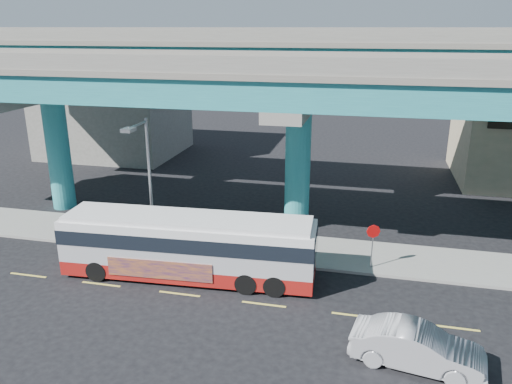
% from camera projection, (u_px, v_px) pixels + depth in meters
% --- Properties ---
extents(ground, '(120.00, 120.00, 0.00)m').
position_uv_depth(ground, '(265.00, 301.00, 22.45)').
color(ground, black).
rests_on(ground, ground).
extents(sidewalk, '(70.00, 4.00, 0.15)m').
position_uv_depth(sidewalk, '(286.00, 249.00, 27.51)').
color(sidewalk, gray).
rests_on(sidewalk, ground).
extents(lane_markings, '(58.00, 0.12, 0.01)m').
position_uv_depth(lane_markings, '(264.00, 304.00, 22.18)').
color(lane_markings, '#D8C64C').
rests_on(lane_markings, ground).
extents(viaduct, '(52.00, 12.40, 11.70)m').
position_uv_depth(viaduct, '(300.00, 75.00, 27.99)').
color(viaduct, '#20737C').
rests_on(viaduct, ground).
extents(building_concrete, '(12.00, 10.00, 9.00)m').
position_uv_depth(building_concrete, '(114.00, 107.00, 47.54)').
color(building_concrete, gray).
rests_on(building_concrete, ground).
extents(transit_bus, '(12.47, 3.36, 3.17)m').
position_uv_depth(transit_bus, '(188.00, 244.00, 24.12)').
color(transit_bus, maroon).
rests_on(transit_bus, ground).
extents(sedan, '(3.19, 5.26, 1.55)m').
position_uv_depth(sedan, '(417.00, 347.00, 17.94)').
color(sedan, '#AAAAAF').
rests_on(sedan, ground).
extents(parked_car, '(2.45, 4.37, 1.38)m').
position_uv_depth(parked_car, '(117.00, 220.00, 29.60)').
color(parked_car, '#2B2B30').
rests_on(parked_car, sidewalk).
extents(street_lamp, '(0.50, 2.37, 7.17)m').
position_uv_depth(street_lamp, '(144.00, 167.00, 25.67)').
color(street_lamp, gray).
rests_on(street_lamp, sidewalk).
extents(stop_sign, '(0.68, 0.23, 2.32)m').
position_uv_depth(stop_sign, '(373.00, 237.00, 24.76)').
color(stop_sign, gray).
rests_on(stop_sign, sidewalk).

